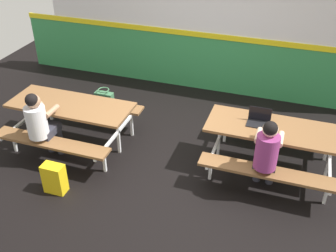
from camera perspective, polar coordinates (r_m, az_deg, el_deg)
The scene contains 9 objects.
ground_plane at distance 6.25m, azimuth -0.14°, elevation -4.55°, with size 10.00×10.00×0.02m, color black.
accent_backdrop at distance 7.80m, azimuth 5.98°, elevation 13.62°, with size 8.00×0.14×2.60m.
picnic_table_left at distance 6.42m, azimuth -13.67°, elevation 1.83°, with size 1.94×1.55×0.74m.
picnic_table_right at distance 5.87m, azimuth 15.00°, elevation -1.59°, with size 1.94×1.55×0.74m.
student_nearer at distance 6.06m, azimuth -17.85°, elevation 0.58°, with size 0.36×0.53×1.21m.
student_further at distance 5.33m, azimuth 14.01°, elevation -3.52°, with size 0.36×0.53×1.21m.
laptop_dark at distance 5.80m, azimuth 12.90°, elevation 0.77°, with size 0.32×0.22×0.22m.
backpack_dark at distance 5.72m, azimuth -15.95°, elevation -7.24°, with size 0.30×0.22×0.44m.
tote_bag_bright at distance 7.47m, azimuth -9.10°, elevation 3.60°, with size 0.34×0.21×0.43m.
Camera 1 is at (1.62, -4.71, 3.77)m, focal length 42.45 mm.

